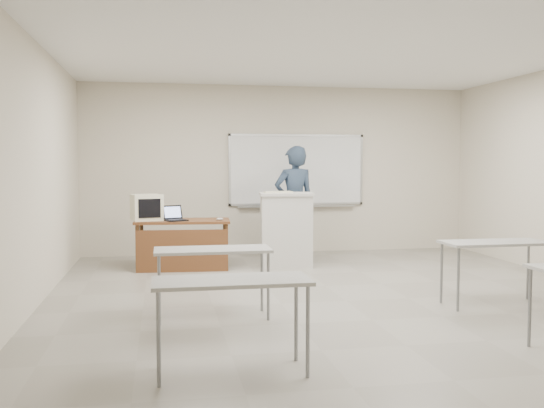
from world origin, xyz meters
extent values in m
cube|color=gray|center=(0.00, 0.00, -0.01)|extent=(7.00, 8.00, 0.01)
cube|color=white|center=(0.30, 3.97, 1.50)|extent=(2.40, 0.03, 1.20)
cube|color=#B7BABC|center=(0.30, 3.97, 2.12)|extent=(2.48, 0.04, 0.04)
cube|color=#B7BABC|center=(0.30, 3.97, 0.88)|extent=(2.48, 0.04, 0.04)
cube|color=#B7BABC|center=(-0.92, 3.97, 1.50)|extent=(0.04, 0.04, 1.28)
cube|color=#B7BABC|center=(1.52, 3.97, 1.50)|extent=(0.04, 0.04, 1.28)
cube|color=#B7BABC|center=(0.30, 3.92, 0.84)|extent=(2.16, 0.07, 0.02)
cube|color=gray|center=(-1.60, -0.50, 0.71)|extent=(1.20, 0.50, 0.03)
cylinder|color=slate|center=(-2.15, -0.70, 0.35)|extent=(0.03, 0.03, 0.70)
cylinder|color=slate|center=(-1.05, -0.70, 0.35)|extent=(0.03, 0.03, 0.70)
cylinder|color=slate|center=(-2.15, -0.30, 0.35)|extent=(0.03, 0.03, 0.70)
cylinder|color=slate|center=(-1.05, -0.30, 0.35)|extent=(0.03, 0.03, 0.70)
cube|color=gray|center=(1.60, -0.50, 0.71)|extent=(1.20, 0.50, 0.03)
cylinder|color=slate|center=(1.05, -0.70, 0.35)|extent=(0.03, 0.03, 0.70)
cylinder|color=slate|center=(1.05, -0.30, 0.35)|extent=(0.03, 0.03, 0.70)
cylinder|color=slate|center=(2.15, -0.30, 0.35)|extent=(0.03, 0.03, 0.70)
cube|color=gray|center=(-1.60, -2.20, 0.71)|extent=(1.20, 0.50, 0.03)
cylinder|color=slate|center=(-2.15, -2.40, 0.35)|extent=(0.03, 0.03, 0.70)
cylinder|color=slate|center=(-1.05, -2.40, 0.35)|extent=(0.03, 0.03, 0.70)
cylinder|color=slate|center=(-2.15, -2.00, 0.35)|extent=(0.03, 0.03, 0.70)
cylinder|color=slate|center=(-1.05, -2.00, 0.35)|extent=(0.03, 0.03, 0.70)
cylinder|color=slate|center=(1.05, -2.00, 0.35)|extent=(0.03, 0.03, 0.70)
cube|color=brown|center=(-1.80, 2.60, 0.73)|extent=(1.43, 0.71, 0.04)
cube|color=brown|center=(-1.80, 2.26, 0.32)|extent=(1.36, 0.03, 0.63)
cylinder|color=#452B15|center=(-2.45, 2.30, 0.35)|extent=(0.06, 0.06, 0.71)
cylinder|color=#452B15|center=(-1.15, 2.30, 0.35)|extent=(0.06, 0.06, 0.71)
cylinder|color=#452B15|center=(-2.45, 2.90, 0.35)|extent=(0.06, 0.06, 0.71)
cylinder|color=#452B15|center=(-1.15, 2.90, 0.35)|extent=(0.06, 0.06, 0.71)
cube|color=beige|center=(-0.20, 2.50, 0.56)|extent=(0.78, 0.56, 1.11)
cube|color=beige|center=(-0.20, 2.50, 1.14)|extent=(0.82, 0.60, 0.04)
cube|color=beige|center=(-2.35, 2.67, 0.95)|extent=(0.41, 0.43, 0.39)
cube|color=beige|center=(-2.35, 2.43, 0.95)|extent=(0.43, 0.04, 0.41)
cube|color=black|center=(-2.35, 2.41, 0.95)|extent=(0.33, 0.01, 0.28)
cube|color=black|center=(-1.90, 2.42, 0.76)|extent=(0.31, 0.22, 0.02)
cube|color=black|center=(-1.90, 2.41, 0.77)|extent=(0.25, 0.13, 0.01)
cube|color=black|center=(-1.90, 2.56, 0.87)|extent=(0.31, 0.07, 0.21)
cube|color=#93A6E3|center=(-1.90, 2.55, 0.87)|extent=(0.26, 0.05, 0.16)
ellipsoid|color=#A6A8AD|center=(-1.25, 2.40, 0.77)|extent=(0.12, 0.10, 0.04)
cube|color=beige|center=(-0.35, 2.38, 1.17)|extent=(0.45, 0.18, 0.02)
imported|color=black|center=(0.06, 3.11, 0.95)|extent=(0.76, 0.56, 1.90)
camera|label=1|loc=(-2.12, -6.74, 1.60)|focal=40.00mm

